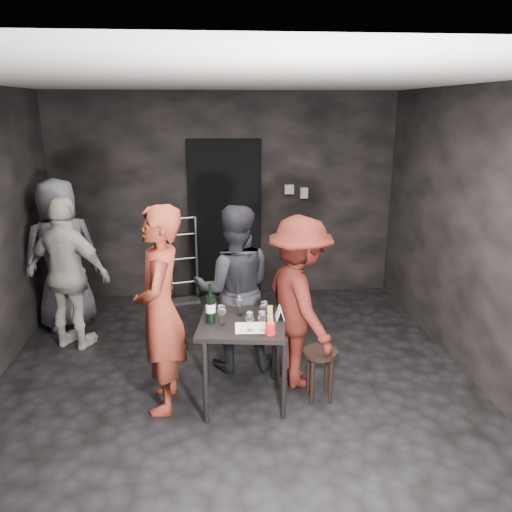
{
  "coord_description": "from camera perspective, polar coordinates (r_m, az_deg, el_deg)",
  "views": [
    {
      "loc": [
        -0.16,
        -4.05,
        2.49
      ],
      "look_at": [
        0.22,
        0.25,
        1.2
      ],
      "focal_mm": 35.0,
      "sensor_mm": 36.0,
      "label": 1
    }
  ],
  "objects": [
    {
      "name": "man_maroon",
      "position": [
        4.52,
        4.99,
        -4.76
      ],
      "size": [
        0.79,
        1.19,
        1.69
      ],
      "primitive_type": "imported",
      "rotation": [
        0.0,
        0.0,
        1.85
      ],
      "color": "#4F1610",
      "rests_on": "floor"
    },
    {
      "name": "wine_glass_c",
      "position": [
        4.36,
        -1.86,
        -5.6
      ],
      "size": [
        0.09,
        0.09,
        0.18
      ],
      "primitive_type": null,
      "rotation": [
        0.0,
        0.0,
        0.29
      ],
      "color": "white",
      "rests_on": "tasting_table"
    },
    {
      "name": "ceiling",
      "position": [
        4.06,
        -2.9,
        19.57
      ],
      "size": [
        4.5,
        5.0,
        0.02
      ],
      "primitive_type": "cube",
      "color": "silver",
      "rests_on": "ground"
    },
    {
      "name": "reserved_card",
      "position": [
        4.29,
        2.54,
        -6.53
      ],
      "size": [
        0.09,
        0.14,
        0.11
      ],
      "primitive_type": null,
      "rotation": [
        0.0,
        0.0,
        -0.04
      ],
      "color": "white",
      "rests_on": "tasting_table"
    },
    {
      "name": "tasting_mat",
      "position": [
        4.14,
        -0.13,
        -8.2
      ],
      "size": [
        0.33,
        0.23,
        0.0
      ],
      "primitive_type": "cube",
      "rotation": [
        0.0,
        0.0,
        -0.04
      ],
      "color": "white",
      "rests_on": "tasting_table"
    },
    {
      "name": "wallbox_upper",
      "position": [
        6.66,
        3.81,
        7.61
      ],
      "size": [
        0.12,
        0.06,
        0.12
      ],
      "primitive_type": "cube",
      "color": "#B7B7B2",
      "rests_on": "wall_back"
    },
    {
      "name": "wine_glass_a",
      "position": [
        4.16,
        -3.93,
        -6.67
      ],
      "size": [
        0.08,
        0.08,
        0.19
      ],
      "primitive_type": null,
      "rotation": [
        0.0,
        0.0,
        0.11
      ],
      "color": "white",
      "rests_on": "tasting_table"
    },
    {
      "name": "wine_glass_f",
      "position": [
        4.25,
        0.94,
        -6.21
      ],
      "size": [
        0.09,
        0.09,
        0.18
      ],
      "primitive_type": null,
      "rotation": [
        0.0,
        0.0,
        0.36
      ],
      "color": "white",
      "rests_on": "tasting_table"
    },
    {
      "name": "hand_truck",
      "position": [
        6.75,
        -8.15,
        -3.28
      ],
      "size": [
        0.38,
        0.33,
        1.13
      ],
      "rotation": [
        0.0,
        0.0,
        0.22
      ],
      "color": "#B2B2B7",
      "rests_on": "floor"
    },
    {
      "name": "woman_black",
      "position": [
        4.79,
        -2.5,
        -2.93
      ],
      "size": [
        0.87,
        0.48,
        1.78
      ],
      "primitive_type": "imported",
      "rotation": [
        0.0,
        0.0,
        3.14
      ],
      "color": "black",
      "rests_on": "floor"
    },
    {
      "name": "stool",
      "position": [
        4.48,
        7.34,
        -11.91
      ],
      "size": [
        0.3,
        0.3,
        0.47
      ],
      "rotation": [
        0.0,
        0.0,
        -0.35
      ],
      "color": "black",
      "rests_on": "floor"
    },
    {
      "name": "wine_bottle",
      "position": [
        4.21,
        -5.21,
        -5.92
      ],
      "size": [
        0.08,
        0.08,
        0.34
      ],
      "rotation": [
        0.0,
        0.0,
        -0.24
      ],
      "color": "black",
      "rests_on": "tasting_table"
    },
    {
      "name": "server_red",
      "position": [
        4.15,
        -11.02,
        -4.15
      ],
      "size": [
        0.5,
        0.76,
        2.08
      ],
      "primitive_type": "imported",
      "rotation": [
        0.0,
        0.0,
        -1.57
      ],
      "color": "maroon",
      "rests_on": "floor"
    },
    {
      "name": "tasting_table",
      "position": [
        4.31,
        -1.59,
        -8.62
      ],
      "size": [
        0.72,
        0.72,
        0.75
      ],
      "rotation": [
        0.0,
        0.0,
        -0.13
      ],
      "color": "black",
      "rests_on": "floor"
    },
    {
      "name": "wall_front",
      "position": [
        1.93,
        0.79,
        -19.48
      ],
      "size": [
        4.5,
        0.04,
        2.7
      ],
      "primitive_type": "cube",
      "color": "black",
      "rests_on": "ground"
    },
    {
      "name": "bystander_grey",
      "position": [
        6.1,
        -21.46,
        1.5
      ],
      "size": [
        1.13,
        0.99,
        2.04
      ],
      "primitive_type": "imported",
      "rotation": [
        0.0,
        0.0,
        3.7
      ],
      "color": "#585864",
      "rests_on": "floor"
    },
    {
      "name": "bystander_cream",
      "position": [
        5.53,
        -20.69,
        -1.22
      ],
      "size": [
        1.16,
        0.87,
        1.8
      ],
      "primitive_type": "imported",
      "rotation": [
        0.0,
        0.0,
        2.75
      ],
      "color": "beige",
      "rests_on": "floor"
    },
    {
      "name": "wine_glass_d",
      "position": [
        4.05,
        -0.72,
        -7.37
      ],
      "size": [
        0.09,
        0.09,
        0.18
      ],
      "primitive_type": null,
      "rotation": [
        0.0,
        0.0,
        -0.27
      ],
      "color": "white",
      "rests_on": "tasting_table"
    },
    {
      "name": "wine_glass_b",
      "position": [
        4.31,
        -4.95,
        -5.9
      ],
      "size": [
        0.09,
        0.09,
        0.19
      ],
      "primitive_type": null,
      "rotation": [
        0.0,
        0.0,
        0.25
      ],
      "color": "white",
      "rests_on": "tasting_table"
    },
    {
      "name": "wine_glass_e",
      "position": [
        4.05,
        0.72,
        -7.34
      ],
      "size": [
        0.08,
        0.08,
        0.19
      ],
      "primitive_type": null,
      "rotation": [
        0.0,
        0.0,
        -0.16
      ],
      "color": "white",
      "rests_on": "tasting_table"
    },
    {
      "name": "doorway",
      "position": [
        6.65,
        -3.51,
        4.1
      ],
      "size": [
        0.95,
        0.1,
        2.1
      ],
      "primitive_type": "cube",
      "color": "black",
      "rests_on": "ground"
    },
    {
      "name": "floor",
      "position": [
        4.76,
        -2.41,
        -14.93
      ],
      "size": [
        4.5,
        5.0,
        0.02
      ],
      "primitive_type": "cube",
      "color": "black",
      "rests_on": "ground"
    },
    {
      "name": "breadstick_cup",
      "position": [
        3.99,
        1.64,
        -7.39
      ],
      "size": [
        0.08,
        0.08,
        0.26
      ],
      "rotation": [
        0.0,
        0.0,
        0.14
      ],
      "color": "red",
      "rests_on": "tasting_table"
    },
    {
      "name": "wallbox_lower",
      "position": [
        6.71,
        5.51,
        7.19
      ],
      "size": [
        0.1,
        0.06,
        0.14
      ],
      "primitive_type": "cube",
      "color": "#B7B7B2",
      "rests_on": "wall_back"
    },
    {
      "name": "wall_back",
      "position": [
        6.65,
        -3.57,
        6.73
      ],
      "size": [
        4.5,
        0.04,
        2.7
      ],
      "primitive_type": "cube",
      "color": "black",
      "rests_on": "ground"
    },
    {
      "name": "wall_right",
      "position": [
        4.85,
        24.97,
        1.46
      ],
      "size": [
        0.04,
        5.0,
        2.7
      ],
      "primitive_type": "cube",
      "color": "black",
      "rests_on": "ground"
    }
  ]
}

